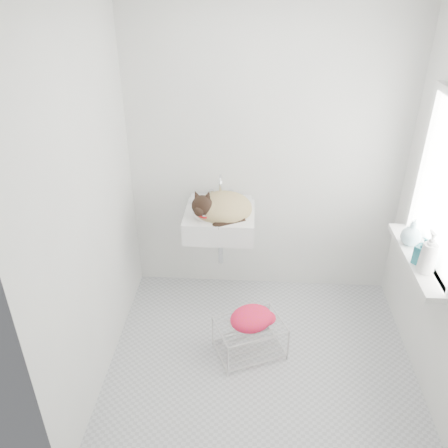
# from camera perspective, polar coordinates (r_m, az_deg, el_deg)

# --- Properties ---
(floor) EXTENTS (2.20, 2.00, 0.02)m
(floor) POSITION_cam_1_polar(r_m,az_deg,el_deg) (3.52, 4.59, -16.89)
(floor) COLOR #BABCC0
(floor) RESTS_ON ground
(back_wall) EXTENTS (2.20, 0.02, 2.50)m
(back_wall) POSITION_cam_1_polar(r_m,az_deg,el_deg) (3.66, 5.27, 8.80)
(back_wall) COLOR white
(back_wall) RESTS_ON ground
(left_wall) EXTENTS (0.02, 2.00, 2.50)m
(left_wall) POSITION_cam_1_polar(r_m,az_deg,el_deg) (2.92, -16.53, 1.94)
(left_wall) COLOR white
(left_wall) RESTS_ON ground
(window_glass) EXTENTS (0.01, 0.80, 1.00)m
(window_glass) POSITION_cam_1_polar(r_m,az_deg,el_deg) (3.12, 26.00, 3.97)
(window_glass) COLOR white
(window_glass) RESTS_ON right_wall
(window_frame) EXTENTS (0.04, 0.90, 1.10)m
(window_frame) POSITION_cam_1_polar(r_m,az_deg,el_deg) (3.11, 25.75, 3.99)
(window_frame) COLOR white
(window_frame) RESTS_ON right_wall
(windowsill) EXTENTS (0.16, 0.88, 0.04)m
(windowsill) POSITION_cam_1_polar(r_m,az_deg,el_deg) (3.33, 22.86, -4.02)
(windowsill) COLOR white
(windowsill) RESTS_ON right_wall
(sink) EXTENTS (0.55, 0.48, 0.22)m
(sink) POSITION_cam_1_polar(r_m,az_deg,el_deg) (3.59, -0.55, 1.50)
(sink) COLOR white
(sink) RESTS_ON back_wall
(faucet) EXTENTS (0.20, 0.14, 0.20)m
(faucet) POSITION_cam_1_polar(r_m,az_deg,el_deg) (3.69, -0.36, 4.74)
(faucet) COLOR silver
(faucet) RESTS_ON sink
(cat) EXTENTS (0.52, 0.46, 0.30)m
(cat) POSITION_cam_1_polar(r_m,az_deg,el_deg) (3.56, -0.39, 1.94)
(cat) COLOR tan
(cat) RESTS_ON sink
(wire_rack) EXTENTS (0.56, 0.49, 0.28)m
(wire_rack) POSITION_cam_1_polar(r_m,az_deg,el_deg) (3.48, 3.22, -13.84)
(wire_rack) COLOR #BDBDBD
(wire_rack) RESTS_ON floor
(towel) EXTENTS (0.39, 0.36, 0.13)m
(towel) POSITION_cam_1_polar(r_m,az_deg,el_deg) (3.36, 3.41, -12.12)
(towel) COLOR #F43500
(towel) RESTS_ON wire_rack
(bottle_a) EXTENTS (0.10, 0.10, 0.24)m
(bottle_a) POSITION_cam_1_polar(r_m,az_deg,el_deg) (3.18, 23.64, -5.46)
(bottle_a) COLOR white
(bottle_a) RESTS_ON windowsill
(bottle_b) EXTENTS (0.12, 0.12, 0.19)m
(bottle_b) POSITION_cam_1_polar(r_m,az_deg,el_deg) (3.25, 23.18, -4.55)
(bottle_b) COLOR teal
(bottle_b) RESTS_ON windowsill
(bottle_c) EXTENTS (0.20, 0.20, 0.18)m
(bottle_c) POSITION_cam_1_polar(r_m,az_deg,el_deg) (3.44, 22.04, -2.31)
(bottle_c) COLOR silver
(bottle_c) RESTS_ON windowsill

